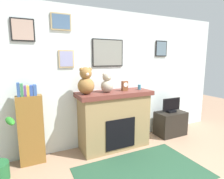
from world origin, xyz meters
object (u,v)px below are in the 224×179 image
bookshelf (31,127)px  candle_jar (139,87)px  tv_stand (170,123)px  teddy_bear_cream (107,83)px  fireplace (114,119)px  mantel_clock (125,86)px  teddy_bear_tan (86,82)px  television (171,106)px

bookshelf → candle_jar: size_ratio=13.62×
tv_stand → teddy_bear_cream: (-1.55, 0.02, 0.99)m
fireplace → bookshelf: bearing=177.6°
mantel_clock → teddy_bear_cream: bearing=179.9°
tv_stand → candle_jar: 1.22m
fireplace → teddy_bear_tan: size_ratio=3.06×
mantel_clock → television: bearing=-1.0°
candle_jar → teddy_bear_tan: teddy_bear_tan is taller
fireplace → tv_stand: bearing=-1.6°
bookshelf → teddy_bear_cream: bearing=-3.5°
television → teddy_bear_tan: bearing=179.4°
tv_stand → fireplace: bearing=178.4°
fireplace → mantel_clock: bearing=-5.2°
bookshelf → tv_stand: 2.86m
tv_stand → mantel_clock: bearing=179.0°
teddy_bear_tan → candle_jar: bearing=0.0°
fireplace → candle_jar: bearing=-1.9°
candle_jar → teddy_bear_cream: bearing=-180.0°
teddy_bear_tan → teddy_bear_cream: (0.39, 0.00, -0.05)m
fireplace → teddy_bear_cream: size_ratio=3.93×
tv_stand → television: 0.41m
bookshelf → teddy_bear_tan: 1.14m
fireplace → teddy_bear_cream: 0.72m
tv_stand → television: television is taller
mantel_clock → teddy_bear_tan: (-0.76, 0.00, 0.11)m
television → mantel_clock: size_ratio=2.51×
television → teddy_bear_tan: 2.04m
teddy_bear_tan → teddy_bear_cream: teddy_bear_tan is taller
bookshelf → mantel_clock: bookshelf is taller
candle_jar → teddy_bear_cream: size_ratio=0.27×
fireplace → mantel_clock: mantel_clock is taller
bookshelf → television: bearing=-2.0°
bookshelf → television: size_ratio=2.90×
candle_jar → mantel_clock: 0.34m
fireplace → tv_stand: size_ratio=2.15×
candle_jar → bookshelf: bearing=177.7°
fireplace → television: fireplace is taller
bookshelf → candle_jar: bearing=-2.3°
tv_stand → bookshelf: bearing=178.0°
tv_stand → mantel_clock: (-1.18, 0.02, 0.92)m
fireplace → mantel_clock: 0.67m
television → mantel_clock: 1.29m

